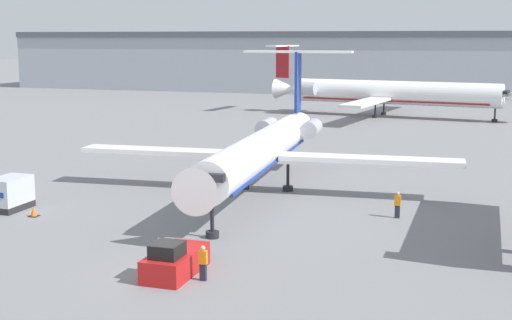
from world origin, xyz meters
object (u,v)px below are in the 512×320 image
airplane_main (264,147)px  worker_near_tug (203,262)px  luggage_cart (10,194)px  worker_by_wing (398,204)px  airplane_parked_far_left (387,93)px  traffic_cone_left (34,212)px  pushback_tug (175,261)px

airplane_main → worker_near_tug: 20.57m
luggage_cart → worker_by_wing: (25.54, 5.90, -0.22)m
luggage_cart → airplane_parked_far_left: size_ratio=0.08×
traffic_cone_left → airplane_parked_far_left: airplane_parked_far_left is taller
luggage_cart → worker_by_wing: bearing=13.0°
pushback_tug → airplane_parked_far_left: (0.29, 75.58, 2.90)m
pushback_tug → luggage_cart: bearing=151.4°
worker_by_wing → luggage_cart: bearing=-167.0°
traffic_cone_left → airplane_parked_far_left: (14.04, 67.74, 3.28)m
traffic_cone_left → airplane_parked_far_left: 69.25m
worker_near_tug → worker_by_wing: worker_near_tug is taller
luggage_cart → worker_by_wing: size_ratio=1.75×
pushback_tug → airplane_parked_far_left: 75.63m
airplane_main → worker_near_tug: (3.23, -20.16, -2.55)m
pushback_tug → luggage_cart: size_ratio=1.42×
luggage_cart → worker_by_wing: 26.22m
traffic_cone_left → worker_by_wing: bearing=17.0°
airplane_main → airplane_parked_far_left: (1.85, 55.83, 0.13)m
pushback_tug → worker_by_wing: 17.44m
luggage_cart → traffic_cone_left: 2.97m
pushback_tug → traffic_cone_left: (-13.75, 7.84, -0.38)m
luggage_cart → pushback_tug: bearing=-28.6°
luggage_cart → traffic_cone_left: luggage_cart is taller
airplane_main → luggage_cart: (-14.82, -10.81, -2.34)m
worker_near_tug → traffic_cone_left: bearing=151.9°
pushback_tug → traffic_cone_left: bearing=150.3°
pushback_tug → airplane_main: bearing=94.5°
worker_by_wing → airplane_parked_far_left: 61.44m
pushback_tug → worker_by_wing: pushback_tug is taller
worker_near_tug → airplane_main: bearing=99.1°
worker_by_wing → airplane_parked_far_left: bearing=98.3°
pushback_tug → luggage_cart: luggage_cart is taller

